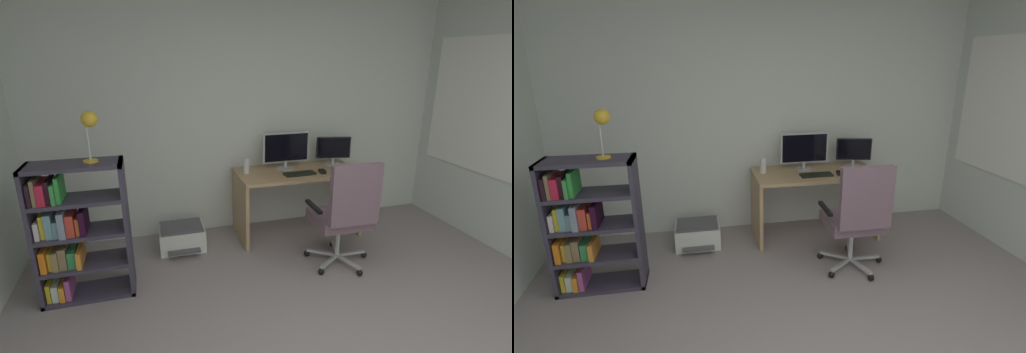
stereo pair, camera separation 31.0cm
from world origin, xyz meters
TOP-DOWN VIEW (x-y plane):
  - wall_back at (0.00, 2.84)m, footprint 4.64×0.10m
  - window_pane at (2.32, 1.87)m, footprint 0.01×1.39m
  - window_frame at (2.31, 1.87)m, footprint 0.02×1.47m
  - desk at (0.47, 2.42)m, footprint 1.34×0.65m
  - monitor_main at (0.36, 2.54)m, footprint 0.53×0.18m
  - monitor_secondary at (0.94, 2.54)m, footprint 0.39×0.18m
  - keyboard at (0.43, 2.28)m, footprint 0.34×0.14m
  - computer_mouse at (0.69, 2.27)m, footprint 0.07×0.11m
  - desktop_speaker at (-0.10, 2.49)m, footprint 0.07×0.07m
  - office_chair at (0.60, 1.58)m, footprint 0.63×0.63m
  - bookshelf at (-1.73, 1.79)m, footprint 0.72×0.31m
  - desk_lamp at (-1.50, 1.79)m, footprint 0.15×0.12m
  - printer at (-0.83, 2.40)m, footprint 0.46×0.45m

SIDE VIEW (x-z plane):
  - printer at x=-0.83m, z-range 0.00..0.25m
  - desk at x=0.47m, z-range 0.17..0.90m
  - office_chair at x=0.60m, z-range 0.04..1.11m
  - bookshelf at x=-1.73m, z-range 0.00..1.16m
  - keyboard at x=0.43m, z-range 0.74..0.76m
  - computer_mouse at x=0.69m, z-range 0.74..0.77m
  - desktop_speaker at x=-0.10m, z-range 0.74..0.91m
  - monitor_secondary at x=0.94m, z-range 0.76..1.08m
  - monitor_main at x=0.36m, z-range 0.76..1.17m
  - wall_back at x=0.00m, z-range 0.00..2.62m
  - window_pane at x=2.32m, z-range 0.78..2.10m
  - window_frame at x=2.31m, z-range 0.74..2.14m
  - desk_lamp at x=-1.50m, z-range 1.25..1.65m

